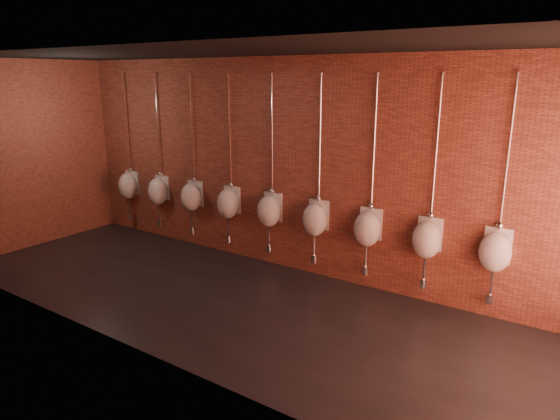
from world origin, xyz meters
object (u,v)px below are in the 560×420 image
at_px(urinal_2, 191,196).
at_px(urinal_3, 228,203).
at_px(urinal_7, 427,238).
at_px(urinal_8, 495,251).
at_px(urinal_0, 128,185).
at_px(urinal_1, 158,190).
at_px(urinal_4, 269,210).
at_px(urinal_6, 367,228).
at_px(urinal_5, 315,218).

relative_size(urinal_2, urinal_3, 1.00).
relative_size(urinal_7, urinal_8, 1.00).
height_order(urinal_0, urinal_8, same).
height_order(urinal_1, urinal_4, same).
distance_m(urinal_1, urinal_4, 2.47).
relative_size(urinal_0, urinal_6, 1.00).
height_order(urinal_1, urinal_6, same).
xyz_separation_m(urinal_1, urinal_6, (4.11, 0.00, 0.00)).
relative_size(urinal_1, urinal_6, 1.00).
bearing_deg(urinal_8, urinal_3, 180.00).
distance_m(urinal_2, urinal_6, 3.29).
bearing_deg(urinal_5, urinal_8, 0.00).
relative_size(urinal_5, urinal_8, 1.00).
bearing_deg(urinal_1, urinal_6, 0.00).
bearing_deg(urinal_8, urinal_4, 180.00).
xyz_separation_m(urinal_0, urinal_5, (4.11, 0.00, 0.00)).
xyz_separation_m(urinal_6, urinal_8, (1.65, 0.00, 0.00)).
distance_m(urinal_6, urinal_8, 1.65).
bearing_deg(urinal_8, urinal_2, 180.00).
xyz_separation_m(urinal_7, urinal_8, (0.82, 0.00, 0.00)).
bearing_deg(urinal_7, urinal_4, 180.00).
distance_m(urinal_0, urinal_8, 6.58).
distance_m(urinal_1, urinal_5, 3.29).
relative_size(urinal_0, urinal_2, 1.00).
bearing_deg(urinal_3, urinal_1, 180.00).
bearing_deg(urinal_1, urinal_8, 0.00).
distance_m(urinal_4, urinal_5, 0.82).
xyz_separation_m(urinal_4, urinal_6, (1.65, 0.00, 0.00)).
bearing_deg(urinal_4, urinal_8, 0.00).
distance_m(urinal_5, urinal_7, 1.65).
distance_m(urinal_7, urinal_8, 0.82).
distance_m(urinal_0, urinal_7, 5.76).
xyz_separation_m(urinal_0, urinal_6, (4.94, 0.00, 0.00)).
height_order(urinal_3, urinal_6, same).
relative_size(urinal_1, urinal_7, 1.00).
relative_size(urinal_4, urinal_5, 1.00).
height_order(urinal_1, urinal_5, same).
relative_size(urinal_5, urinal_7, 1.00).
relative_size(urinal_3, urinal_8, 1.00).
bearing_deg(urinal_6, urinal_0, 180.00).
relative_size(urinal_1, urinal_5, 1.00).
bearing_deg(urinal_5, urinal_2, 180.00).
bearing_deg(urinal_3, urinal_0, 180.00).
xyz_separation_m(urinal_1, urinal_3, (1.65, 0.00, 0.00)).
relative_size(urinal_6, urinal_8, 1.00).
bearing_deg(urinal_1, urinal_3, 0.00).
distance_m(urinal_0, urinal_1, 0.82).
bearing_deg(urinal_1, urinal_2, 0.00).
bearing_deg(urinal_4, urinal_7, 0.00).
bearing_deg(urinal_1, urinal_4, 0.00).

